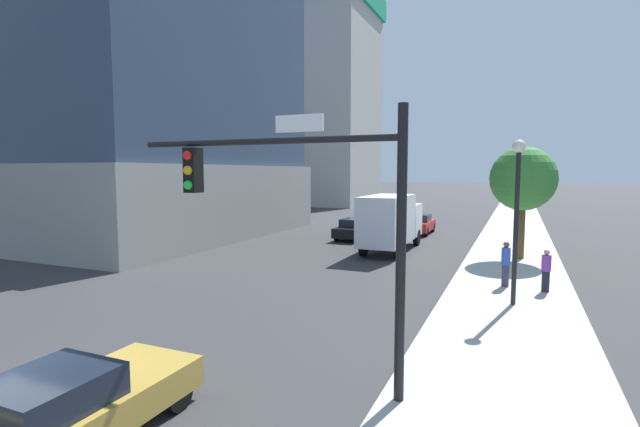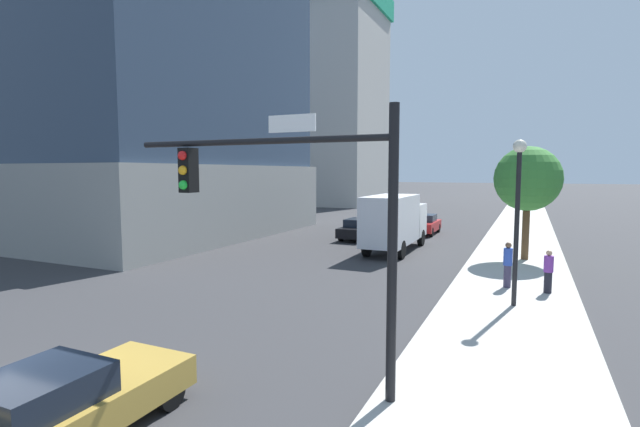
{
  "view_description": "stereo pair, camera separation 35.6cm",
  "coord_description": "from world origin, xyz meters",
  "px_view_note": "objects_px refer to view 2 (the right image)",
  "views": [
    {
      "loc": [
        8.54,
        -4.77,
        4.71
      ],
      "look_at": [
        1.75,
        10.9,
        3.15
      ],
      "focal_mm": 25.76,
      "sensor_mm": 36.0,
      "label": 1
    },
    {
      "loc": [
        8.86,
        -4.63,
        4.71
      ],
      "look_at": [
        1.75,
        10.9,
        3.15
      ],
      "focal_mm": 25.76,
      "sensor_mm": 36.0,
      "label": 2
    }
  ],
  "objects_px": {
    "construction_building": "(333,90)",
    "pedestrian_purple_shirt": "(548,271)",
    "car_gold": "(68,403)",
    "box_truck": "(395,220)",
    "car_black": "(360,229)",
    "traffic_light_pole": "(290,197)",
    "street_tree": "(528,179)",
    "street_lamp": "(518,198)",
    "pedestrian_blue_shirt": "(508,264)",
    "car_red": "(424,224)"
  },
  "relations": [
    {
      "from": "car_black",
      "to": "car_gold",
      "type": "xyz_separation_m",
      "value": [
        3.6,
        -25.09,
        -0.0
      ]
    },
    {
      "from": "street_tree",
      "to": "car_black",
      "type": "bearing_deg",
      "value": 158.06
    },
    {
      "from": "construction_building",
      "to": "box_truck",
      "type": "distance_m",
      "value": 43.27
    },
    {
      "from": "car_black",
      "to": "box_truck",
      "type": "relative_size",
      "value": 0.64
    },
    {
      "from": "street_lamp",
      "to": "car_black",
      "type": "height_order",
      "value": "street_lamp"
    },
    {
      "from": "car_red",
      "to": "street_tree",
      "type": "bearing_deg",
      "value": -51.12
    },
    {
      "from": "street_tree",
      "to": "pedestrian_purple_shirt",
      "type": "distance_m",
      "value": 7.73
    },
    {
      "from": "construction_building",
      "to": "pedestrian_purple_shirt",
      "type": "relative_size",
      "value": 22.57
    },
    {
      "from": "construction_building",
      "to": "street_lamp",
      "type": "xyz_separation_m",
      "value": [
        26.05,
        -45.38,
        -12.62
      ]
    },
    {
      "from": "car_red",
      "to": "car_gold",
      "type": "height_order",
      "value": "car_red"
    },
    {
      "from": "car_gold",
      "to": "street_tree",
      "type": "bearing_deg",
      "value": 71.28
    },
    {
      "from": "construction_building",
      "to": "box_truck",
      "type": "relative_size",
      "value": 5.06
    },
    {
      "from": "traffic_light_pole",
      "to": "car_black",
      "type": "distance_m",
      "value": 22.75
    },
    {
      "from": "construction_building",
      "to": "traffic_light_pole",
      "type": "relative_size",
      "value": 5.78
    },
    {
      "from": "pedestrian_blue_shirt",
      "to": "construction_building",
      "type": "bearing_deg",
      "value": 121.01
    },
    {
      "from": "car_black",
      "to": "box_truck",
      "type": "distance_m",
      "value": 5.53
    },
    {
      "from": "pedestrian_blue_shirt",
      "to": "car_gold",
      "type": "bearing_deg",
      "value": -114.62
    },
    {
      "from": "pedestrian_blue_shirt",
      "to": "pedestrian_purple_shirt",
      "type": "bearing_deg",
      "value": -10.58
    },
    {
      "from": "street_lamp",
      "to": "car_red",
      "type": "relative_size",
      "value": 1.37
    },
    {
      "from": "pedestrian_blue_shirt",
      "to": "pedestrian_purple_shirt",
      "type": "distance_m",
      "value": 1.46
    },
    {
      "from": "street_lamp",
      "to": "car_black",
      "type": "xyz_separation_m",
      "value": [
        -10.42,
        13.51,
        -3.13
      ]
    },
    {
      "from": "street_lamp",
      "to": "pedestrian_purple_shirt",
      "type": "xyz_separation_m",
      "value": [
        1.11,
        2.31,
        -2.87
      ]
    },
    {
      "from": "box_truck",
      "to": "street_lamp",
      "type": "bearing_deg",
      "value": -54.29
    },
    {
      "from": "construction_building",
      "to": "car_gold",
      "type": "bearing_deg",
      "value": -71.34
    },
    {
      "from": "traffic_light_pole",
      "to": "car_gold",
      "type": "height_order",
      "value": "traffic_light_pole"
    },
    {
      "from": "car_red",
      "to": "car_black",
      "type": "xyz_separation_m",
      "value": [
        -3.6,
        -4.45,
        -0.02
      ]
    },
    {
      "from": "construction_building",
      "to": "car_black",
      "type": "distance_m",
      "value": 38.84
    },
    {
      "from": "car_red",
      "to": "car_black",
      "type": "distance_m",
      "value": 5.73
    },
    {
      "from": "traffic_light_pole",
      "to": "car_black",
      "type": "bearing_deg",
      "value": 105.86
    },
    {
      "from": "car_black",
      "to": "pedestrian_purple_shirt",
      "type": "distance_m",
      "value": 16.07
    },
    {
      "from": "traffic_light_pole",
      "to": "pedestrian_blue_shirt",
      "type": "relative_size",
      "value": 3.54
    },
    {
      "from": "car_black",
      "to": "box_truck",
      "type": "bearing_deg",
      "value": -48.2
    },
    {
      "from": "street_lamp",
      "to": "street_tree",
      "type": "xyz_separation_m",
      "value": [
        0.24,
        9.22,
        0.48
      ]
    },
    {
      "from": "traffic_light_pole",
      "to": "street_lamp",
      "type": "xyz_separation_m",
      "value": [
        4.27,
        8.12,
        -0.33
      ]
    },
    {
      "from": "street_tree",
      "to": "box_truck",
      "type": "distance_m",
      "value": 7.47
    },
    {
      "from": "car_gold",
      "to": "traffic_light_pole",
      "type": "bearing_deg",
      "value": 53.68
    },
    {
      "from": "street_tree",
      "to": "pedestrian_purple_shirt",
      "type": "bearing_deg",
      "value": -82.83
    },
    {
      "from": "street_lamp",
      "to": "pedestrian_blue_shirt",
      "type": "xyz_separation_m",
      "value": [
        -0.33,
        2.57,
        -2.77
      ]
    },
    {
      "from": "construction_building",
      "to": "traffic_light_pole",
      "type": "xyz_separation_m",
      "value": [
        21.78,
        -53.5,
        -12.29
      ]
    },
    {
      "from": "box_truck",
      "to": "pedestrian_purple_shirt",
      "type": "bearing_deg",
      "value": -42.16
    },
    {
      "from": "construction_building",
      "to": "pedestrian_blue_shirt",
      "type": "distance_m",
      "value": 52.26
    },
    {
      "from": "street_lamp",
      "to": "pedestrian_purple_shirt",
      "type": "relative_size",
      "value": 3.45
    },
    {
      "from": "traffic_light_pole",
      "to": "pedestrian_blue_shirt",
      "type": "height_order",
      "value": "traffic_light_pole"
    },
    {
      "from": "car_gold",
      "to": "box_truck",
      "type": "height_order",
      "value": "box_truck"
    },
    {
      "from": "construction_building",
      "to": "street_lamp",
      "type": "distance_m",
      "value": 53.83
    },
    {
      "from": "street_tree",
      "to": "pedestrian_blue_shirt",
      "type": "relative_size",
      "value": 3.25
    },
    {
      "from": "street_lamp",
      "to": "pedestrian_purple_shirt",
      "type": "height_order",
      "value": "street_lamp"
    },
    {
      "from": "car_gold",
      "to": "car_black",
      "type": "bearing_deg",
      "value": 98.17
    },
    {
      "from": "street_tree",
      "to": "car_red",
      "type": "distance_m",
      "value": 11.79
    },
    {
      "from": "street_lamp",
      "to": "pedestrian_blue_shirt",
      "type": "relative_size",
      "value": 3.12
    }
  ]
}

